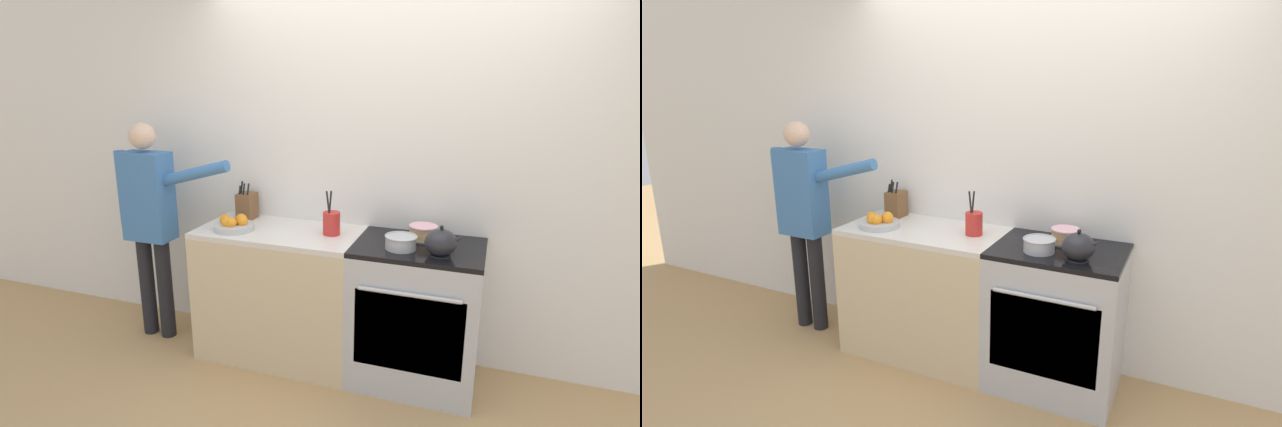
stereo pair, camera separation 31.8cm
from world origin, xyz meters
TOP-DOWN VIEW (x-y plane):
  - ground_plane at (0.00, 0.00)m, footprint 16.00×16.00m
  - wall_back at (0.00, 0.60)m, footprint 8.00×0.04m
  - counter_cabinet at (-0.66, 0.29)m, footprint 1.09×0.58m
  - stove_range at (0.27, 0.29)m, footprint 0.78×0.62m
  - layer_cake at (0.27, 0.41)m, footprint 0.22×0.22m
  - tea_kettle at (0.41, 0.15)m, footprint 0.23×0.18m
  - mixing_bowl at (0.18, 0.19)m, footprint 0.19×0.19m
  - knife_block at (-0.99, 0.47)m, footprint 0.11×0.14m
  - utensil_crock at (-0.30, 0.32)m, footprint 0.11×0.11m
  - fruit_bowl at (-0.95, 0.19)m, footprint 0.27×0.27m
  - person_baker at (-1.65, 0.22)m, footprint 0.92×0.20m

SIDE VIEW (x-z plane):
  - ground_plane at x=0.00m, z-range 0.00..0.00m
  - counter_cabinet at x=-0.66m, z-range 0.00..0.92m
  - stove_range at x=0.27m, z-range 0.00..0.92m
  - fruit_bowl at x=-0.95m, z-range 0.91..1.01m
  - person_baker at x=-1.65m, z-range 0.15..1.76m
  - mixing_bowl at x=0.18m, z-range 0.92..1.00m
  - layer_cake at x=0.27m, z-range 0.92..1.01m
  - tea_kettle at x=0.41m, z-range 0.91..1.09m
  - utensil_crock at x=-0.30m, z-range 0.85..1.14m
  - knife_block at x=-0.99m, z-range 0.88..1.15m
  - wall_back at x=0.00m, z-range 0.00..2.60m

